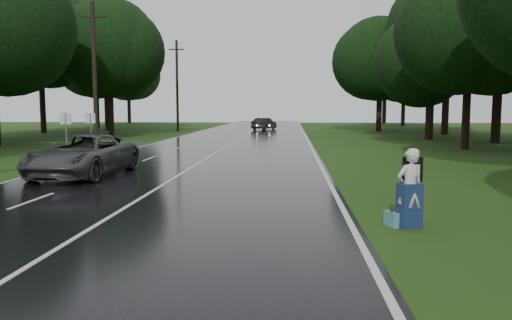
{
  "coord_description": "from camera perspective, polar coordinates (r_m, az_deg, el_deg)",
  "views": [
    {
      "loc": [
        4.4,
        -11.61,
        2.71
      ],
      "look_at": [
        3.35,
        3.56,
        1.1
      ],
      "focal_mm": 34.83,
      "sensor_mm": 36.0,
      "label": 1
    }
  ],
  "objects": [
    {
      "name": "tree_left_e",
      "position": [
        50.81,
        -16.23,
        2.73
      ],
      "size": [
        9.38,
        9.38,
        14.65
      ],
      "primitive_type": null,
      "color": "black",
      "rests_on": "ground"
    },
    {
      "name": "road_sign_b",
      "position": [
        30.58,
        -18.35,
        0.64
      ],
      "size": [
        0.57,
        0.1,
        2.39
      ],
      "primitive_type": null,
      "color": "white",
      "rests_on": "ground"
    },
    {
      "name": "utility_pole_mid",
      "position": [
        34.83,
        -17.79,
        1.28
      ],
      "size": [
        1.8,
        0.28,
        9.55
      ],
      "primitive_type": null,
      "color": "black",
      "rests_on": "ground"
    },
    {
      "name": "lane_center",
      "position": [
        32.02,
        -3.95,
        1.25
      ],
      "size": [
        0.12,
        140.0,
        0.01
      ],
      "primitive_type": "cube",
      "color": "silver",
      "rests_on": "road"
    },
    {
      "name": "tree_right_f",
      "position": [
        58.97,
        13.88,
        3.22
      ],
      "size": [
        8.87,
        8.87,
        13.86
      ],
      "primitive_type": null,
      "color": "black",
      "rests_on": "ground"
    },
    {
      "name": "tree_right_e",
      "position": [
        44.87,
        19.21,
        2.23
      ],
      "size": [
        7.11,
        7.11,
        11.11
      ],
      "primitive_type": null,
      "color": "black",
      "rests_on": "ground"
    },
    {
      "name": "ground",
      "position": [
        12.7,
        -16.51,
        -6.52
      ],
      "size": [
        160.0,
        160.0,
        0.0
      ],
      "primitive_type": "plane",
      "color": "#244313",
      "rests_on": "ground"
    },
    {
      "name": "tree_left_f",
      "position": [
        61.53,
        -16.58,
        3.26
      ],
      "size": [
        11.46,
        11.46,
        17.91
      ],
      "primitive_type": null,
      "color": "black",
      "rests_on": "ground"
    },
    {
      "name": "grey_car",
      "position": [
        20.62,
        -19.26,
        0.54
      ],
      "size": [
        3.04,
        6.01,
        1.63
      ],
      "primitive_type": "imported",
      "rotation": [
        0.0,
        0.0,
        6.23
      ],
      "color": "#434548",
      "rests_on": "road"
    },
    {
      "name": "hitchhiker",
      "position": [
        11.73,
        17.26,
        -3.41
      ],
      "size": [
        0.78,
        0.75,
        1.81
      ],
      "color": "silver",
      "rests_on": "ground"
    },
    {
      "name": "suitcase",
      "position": [
        11.85,
        15.28,
        -6.55
      ],
      "size": [
        0.28,
        0.49,
        0.33
      ],
      "primitive_type": "cube",
      "rotation": [
        0.0,
        0.0,
        0.34
      ],
      "color": "teal",
      "rests_on": "ground"
    },
    {
      "name": "road_sign_a",
      "position": [
        27.66,
        -20.85,
        0.02
      ],
      "size": [
        0.59,
        0.1,
        2.44
      ],
      "primitive_type": null,
      "color": "white",
      "rests_on": "ground"
    },
    {
      "name": "utility_pole_far",
      "position": [
        57.78,
        -8.96,
        3.27
      ],
      "size": [
        1.8,
        0.28,
        10.29
      ],
      "primitive_type": null,
      "color": "black",
      "rests_on": "ground"
    },
    {
      "name": "tree_right_d",
      "position": [
        35.24,
        22.83,
        1.15
      ],
      "size": [
        8.59,
        8.59,
        13.42
      ],
      "primitive_type": null,
      "color": "black",
      "rests_on": "ground"
    },
    {
      "name": "road",
      "position": [
        32.02,
        -3.95,
        1.2
      ],
      "size": [
        12.0,
        140.0,
        0.04
      ],
      "primitive_type": "cube",
      "color": "black",
      "rests_on": "ground"
    },
    {
      "name": "far_car",
      "position": [
        60.35,
        0.95,
        4.18
      ],
      "size": [
        2.97,
        4.63,
        1.44
      ],
      "primitive_type": "imported",
      "rotation": [
        0.0,
        0.0,
        2.78
      ],
      "color": "black",
      "rests_on": "road"
    }
  ]
}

